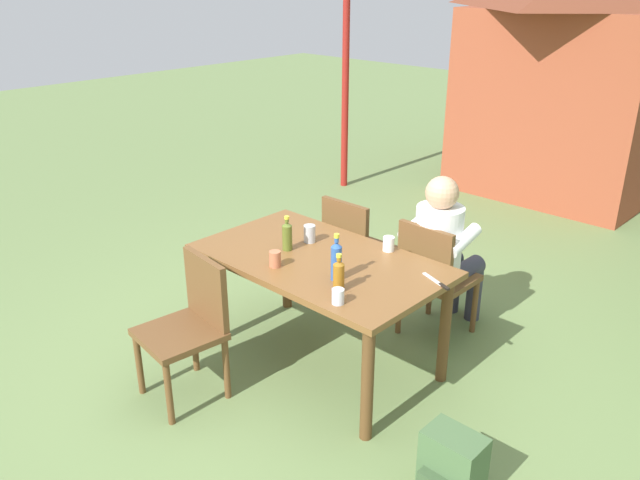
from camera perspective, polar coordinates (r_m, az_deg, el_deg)
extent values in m
plane|color=#6B844C|center=(4.33, 0.00, -10.73)|extent=(24.00, 24.00, 0.00)
cube|color=brown|center=(3.97, 0.00, -1.86)|extent=(1.56, 0.91, 0.04)
cylinder|color=brown|center=(4.39, -10.13, -5.17)|extent=(0.07, 0.07, 0.72)
cylinder|color=brown|center=(3.51, 4.26, -12.70)|extent=(0.07, 0.07, 0.72)
cylinder|color=brown|center=(4.82, -3.03, -2.15)|extent=(0.07, 0.07, 0.72)
cylinder|color=brown|center=(4.04, 11.10, -7.95)|extent=(0.07, 0.07, 0.72)
cube|color=brown|center=(4.51, 10.62, -3.39)|extent=(0.44, 0.44, 0.04)
cube|color=brown|center=(4.26, 9.34, -1.50)|extent=(0.42, 0.04, 0.42)
cylinder|color=brown|center=(4.67, 13.66, -5.79)|extent=(0.04, 0.04, 0.41)
cylinder|color=brown|center=(4.84, 9.81, -4.36)|extent=(0.04, 0.04, 0.41)
cylinder|color=brown|center=(4.38, 11.09, -7.59)|extent=(0.04, 0.04, 0.41)
cylinder|color=brown|center=(4.56, 7.09, -5.99)|extent=(0.04, 0.04, 0.41)
cube|color=brown|center=(4.88, 3.71, -0.91)|extent=(0.44, 0.44, 0.04)
cube|color=brown|center=(4.65, 2.23, 0.94)|extent=(0.42, 0.04, 0.42)
cylinder|color=brown|center=(5.01, 6.71, -3.21)|extent=(0.04, 0.04, 0.41)
cylinder|color=brown|center=(5.21, 3.36, -1.97)|extent=(0.04, 0.04, 0.41)
cylinder|color=brown|center=(4.74, 3.97, -4.72)|extent=(0.04, 0.04, 0.41)
cylinder|color=brown|center=(4.95, 0.55, -3.34)|extent=(0.04, 0.04, 0.41)
cube|color=brown|center=(3.88, -12.48, -8.23)|extent=(0.49, 0.49, 0.04)
cube|color=brown|center=(3.85, -10.15, -4.37)|extent=(0.42, 0.09, 0.42)
cylinder|color=brown|center=(4.08, -15.88, -10.63)|extent=(0.04, 0.04, 0.41)
cylinder|color=brown|center=(3.79, -13.37, -13.22)|extent=(0.04, 0.04, 0.41)
cylinder|color=brown|center=(4.21, -11.17, -8.97)|extent=(0.04, 0.04, 0.41)
cylinder|color=brown|center=(3.93, -8.38, -11.31)|extent=(0.04, 0.04, 0.41)
cylinder|color=white|center=(4.35, 10.52, -0.30)|extent=(0.32, 0.32, 0.52)
sphere|color=tan|center=(4.23, 10.87, 4.17)|extent=(0.22, 0.22, 0.22)
cylinder|color=#383847|center=(4.57, 12.61, -2.87)|extent=(0.14, 0.40, 0.14)
cylinder|color=#383847|center=(4.83, 13.62, -4.50)|extent=(0.11, 0.11, 0.45)
cylinder|color=white|center=(4.23, 12.72, -0.03)|extent=(0.09, 0.31, 0.16)
cylinder|color=#383847|center=(4.66, 10.73, -2.23)|extent=(0.14, 0.40, 0.14)
cylinder|color=#383847|center=(4.91, 11.82, -3.87)|extent=(0.11, 0.11, 0.45)
cylinder|color=white|center=(4.42, 8.55, 1.29)|extent=(0.09, 0.31, 0.16)
cylinder|color=#2D56A3|center=(3.64, 1.47, -2.10)|extent=(0.06, 0.06, 0.20)
cone|color=#2D56A3|center=(3.60, 1.49, -0.42)|extent=(0.06, 0.06, 0.03)
cylinder|color=#2D56A3|center=(3.59, 1.49, 0.00)|extent=(0.03, 0.03, 0.03)
cylinder|color=yellow|center=(3.58, 1.50, 0.38)|extent=(0.03, 0.03, 0.02)
cylinder|color=#996019|center=(3.53, 1.68, -3.40)|extent=(0.06, 0.06, 0.16)
cone|color=#996019|center=(3.49, 1.70, -2.04)|extent=(0.06, 0.06, 0.02)
cylinder|color=#996019|center=(3.48, 1.70, -1.71)|extent=(0.03, 0.03, 0.02)
cylinder|color=yellow|center=(3.47, 1.71, -1.41)|extent=(0.03, 0.03, 0.02)
cylinder|color=#566623|center=(4.05, -2.95, 0.20)|extent=(0.06, 0.06, 0.16)
cone|color=#566623|center=(4.01, -2.98, 1.43)|extent=(0.06, 0.06, 0.02)
cylinder|color=#566623|center=(4.00, -2.98, 1.74)|extent=(0.03, 0.03, 0.02)
cylinder|color=yellow|center=(3.99, -2.99, 2.01)|extent=(0.03, 0.03, 0.02)
cylinder|color=#BC6B47|center=(3.83, -4.04, -1.70)|extent=(0.07, 0.07, 0.10)
cylinder|color=white|center=(4.06, 6.16, -0.34)|extent=(0.07, 0.07, 0.09)
cylinder|color=#B2B7BC|center=(4.17, -0.94, 0.57)|extent=(0.08, 0.08, 0.12)
cylinder|color=silver|center=(3.41, 1.62, -5.06)|extent=(0.07, 0.07, 0.09)
cube|color=silver|center=(3.74, 10.06, -3.47)|extent=(0.18, 0.08, 0.01)
cube|color=black|center=(3.66, 11.05, -4.11)|extent=(0.08, 0.05, 0.01)
cube|color=#47663D|center=(3.32, 11.75, -19.31)|extent=(0.29, 0.19, 0.39)
cube|color=#9E472D|center=(7.91, 21.29, 11.40)|extent=(2.07, 1.81, 2.03)
cylinder|color=maroon|center=(7.45, 2.30, 14.34)|extent=(0.08, 0.08, 2.56)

